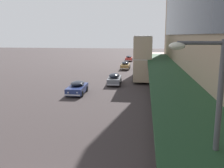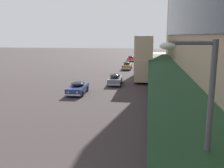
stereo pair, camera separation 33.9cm
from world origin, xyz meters
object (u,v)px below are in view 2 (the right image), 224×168
at_px(street_lamp, 201,134).
at_px(sedan_second_mid, 127,65).
at_px(sedan_second_near, 131,58).
at_px(sedan_oncoming_front, 78,87).
at_px(sedan_trailing_near, 142,66).
at_px(transit_bus_kerbside_front, 144,56).
at_px(sedan_oncoming_rear, 115,79).
at_px(pedestrian_at_kerb, 203,168).

bearing_deg(street_lamp, sedan_second_mid, 97.62).
bearing_deg(sedan_second_near, sedan_oncoming_front, -95.18).
xyz_separation_m(sedan_second_mid, sedan_oncoming_front, (-3.78, -21.74, -0.05)).
bearing_deg(sedan_trailing_near, sedan_oncoming_front, -108.57).
distance_m(transit_bus_kerbside_front, sedan_second_mid, 11.06).
height_order(sedan_oncoming_rear, pedestrian_at_kerb, pedestrian_at_kerb).
height_order(sedan_second_mid, pedestrian_at_kerb, pedestrian_at_kerb).
xyz_separation_m(transit_bus_kerbside_front, sedan_second_near, (-3.83, 26.25, -2.79)).
height_order(sedan_oncoming_rear, sedan_oncoming_front, sedan_oncoming_rear).
bearing_deg(sedan_second_mid, sedan_trailing_near, -27.97).
distance_m(transit_bus_kerbside_front, sedan_oncoming_rear, 7.30).
distance_m(transit_bus_kerbside_front, sedan_oncoming_front, 13.96).
height_order(transit_bus_kerbside_front, sedan_second_near, transit_bus_kerbside_front).
bearing_deg(sedan_trailing_near, street_lamp, -86.30).
xyz_separation_m(sedan_trailing_near, pedestrian_at_kerb, (3.45, -37.23, 0.37)).
xyz_separation_m(sedan_second_near, sedan_trailing_near, (3.34, -17.70, 0.11)).
distance_m(sedan_second_near, sedan_oncoming_front, 38.00).
distance_m(transit_bus_kerbside_front, sedan_second_near, 26.67).
xyz_separation_m(sedan_trailing_near, sedan_second_mid, (-2.99, 1.59, -0.04)).
bearing_deg(sedan_second_mid, sedan_oncoming_front, -99.86).
distance_m(sedan_second_near, sedan_second_mid, 16.11).
height_order(sedan_trailing_near, sedan_oncoming_front, sedan_trailing_near).
relative_size(sedan_oncoming_rear, sedan_second_mid, 0.93).
bearing_deg(sedan_oncoming_rear, sedan_trailing_near, 77.06).
bearing_deg(sedan_oncoming_rear, transit_bus_kerbside_front, 56.42).
bearing_deg(transit_bus_kerbside_front, sedan_second_near, 98.29).
bearing_deg(sedan_second_mid, transit_bus_kerbside_front, -71.06).
xyz_separation_m(sedan_oncoming_rear, street_lamp, (5.87, -26.08, 3.10)).
height_order(sedan_oncoming_rear, street_lamp, street_lamp).
distance_m(sedan_second_mid, sedan_oncoming_front, 22.07).
bearing_deg(sedan_trailing_near, transit_bus_kerbside_front, -86.75).
relative_size(sedan_trailing_near, sedan_oncoming_front, 1.03).
bearing_deg(sedan_second_near, sedan_oncoming_rear, -89.86).
height_order(sedan_trailing_near, pedestrian_at_kerb, pedestrian_at_kerb).
bearing_deg(sedan_trailing_near, sedan_oncoming_rear, -102.94).
xyz_separation_m(transit_bus_kerbside_front, sedan_oncoming_rear, (-3.75, -5.64, -2.74)).
distance_m(sedan_second_near, pedestrian_at_kerb, 55.34).
bearing_deg(sedan_second_near, street_lamp, -84.14).
relative_size(sedan_trailing_near, sedan_oncoming_rear, 1.04).
relative_size(transit_bus_kerbside_front, sedan_oncoming_front, 2.52).
bearing_deg(sedan_second_mid, sedan_oncoming_rear, -90.97).
xyz_separation_m(sedan_oncoming_rear, pedestrian_at_kerb, (6.71, -23.03, 0.41)).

